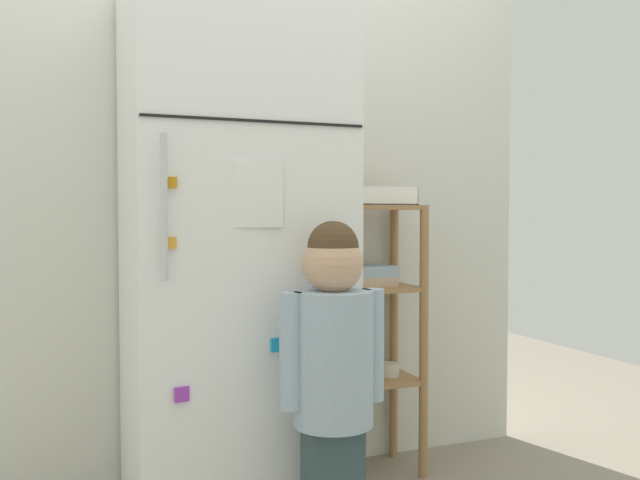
{
  "coord_description": "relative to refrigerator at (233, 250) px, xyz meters",
  "views": [
    {
      "loc": [
        -0.72,
        -2.24,
        1.04
      ],
      "look_at": [
        0.18,
        0.02,
        0.94
      ],
      "focal_mm": 38.0,
      "sensor_mm": 36.0,
      "label": 1
    }
  ],
  "objects": [
    {
      "name": "child_standing",
      "position": [
        0.19,
        -0.43,
        -0.3
      ],
      "size": [
        0.33,
        0.24,
        1.02
      ],
      "color": "#384D52",
      "rests_on": "ground"
    },
    {
      "name": "kitchen_wall_back",
      "position": [
        0.14,
        0.33,
        0.25
      ],
      "size": [
        2.49,
        0.03,
        2.33
      ],
      "primitive_type": "cube",
      "color": "silver",
      "rests_on": "ground"
    },
    {
      "name": "refrigerator",
      "position": [
        0.0,
        0.0,
        0.0
      ],
      "size": [
        0.7,
        0.64,
        1.83
      ],
      "color": "white",
      "rests_on": "ground"
    },
    {
      "name": "fruit_bin",
      "position": [
        0.65,
        0.17,
        0.19
      ],
      "size": [
        0.26,
        0.16,
        0.07
      ],
      "color": "white",
      "rests_on": "pantry_shelf_unit"
    },
    {
      "name": "pantry_shelf_unit",
      "position": [
        0.62,
        0.16,
        -0.28
      ],
      "size": [
        0.34,
        0.28,
        1.07
      ],
      "color": "#9E7247",
      "rests_on": "ground"
    }
  ]
}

